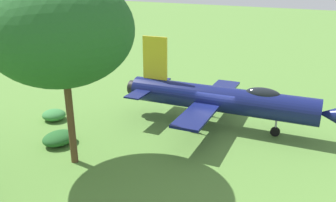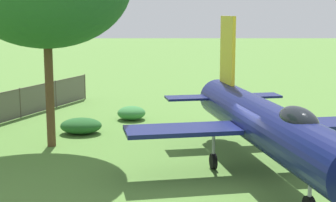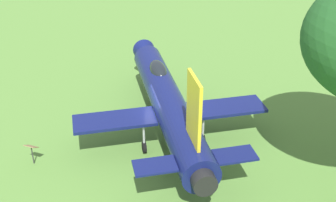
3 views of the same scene
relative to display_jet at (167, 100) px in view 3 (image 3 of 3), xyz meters
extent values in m
plane|color=#568438|center=(-0.35, -0.07, -1.99)|extent=(200.00, 200.00, 0.00)
cylinder|color=#111951|center=(-0.35, -0.07, -0.05)|extent=(12.44, 3.96, 1.69)
cone|color=#111951|center=(6.30, 1.19, -0.05)|extent=(1.84, 1.71, 1.44)
cylinder|color=black|center=(-6.66, -1.26, -0.05)|extent=(0.78, 1.11, 1.02)
ellipsoid|color=black|center=(2.31, 0.44, 0.67)|extent=(2.33, 1.29, 0.84)
cube|color=yellow|center=(-4.96, -0.94, 2.28)|extent=(1.79, 0.47, 2.97)
cube|color=#111951|center=(-1.50, 2.68, -0.26)|extent=(2.45, 4.37, 0.16)
cube|color=#111951|center=(-0.42, -3.04, -0.26)|extent=(2.45, 4.37, 0.16)
cube|color=#111951|center=(-5.77, 0.68, 0.12)|extent=(1.42, 1.97, 0.10)
cube|color=#111951|center=(-5.12, -2.75, 0.12)|extent=(1.42, 1.97, 0.10)
cylinder|color=#A5A8AD|center=(3.28, 0.62, -0.95)|extent=(0.12, 0.12, 1.47)
cylinder|color=black|center=(3.28, 0.62, -1.69)|extent=(0.62, 0.29, 0.60)
cylinder|color=#A5A8AD|center=(-1.86, 1.22, -0.95)|extent=(0.12, 0.12, 1.47)
cylinder|color=black|center=(-1.86, 1.22, -1.69)|extent=(0.62, 0.29, 0.60)
cylinder|color=#A5A8AD|center=(-1.28, -1.82, -0.95)|extent=(0.12, 0.12, 1.47)
cylinder|color=black|center=(-1.28, -1.82, -1.69)|extent=(0.62, 0.29, 0.60)
cylinder|color=#333333|center=(-2.62, 6.66, -1.54)|extent=(0.06, 0.06, 0.90)
cube|color=olive|center=(-2.62, 6.66, -0.97)|extent=(0.60, 0.71, 0.25)
camera|label=1|loc=(8.94, -19.56, 7.47)|focal=36.79mm
camera|label=2|loc=(17.63, -3.50, 3.94)|focal=54.88mm
camera|label=3|loc=(-20.37, 0.63, 11.37)|focal=47.28mm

